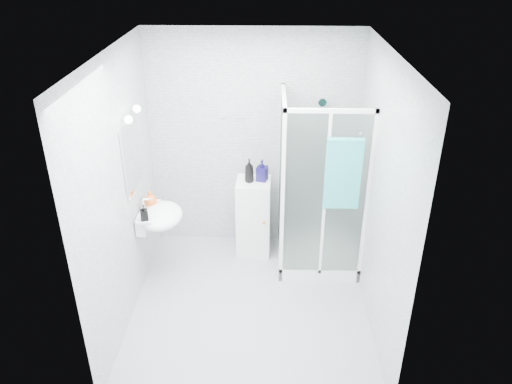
{
  "coord_description": "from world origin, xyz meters",
  "views": [
    {
      "loc": [
        0.17,
        -4.07,
        3.46
      ],
      "look_at": [
        0.05,
        0.35,
        1.15
      ],
      "focal_mm": 35.0,
      "sensor_mm": 36.0,
      "label": 1
    }
  ],
  "objects_px": {
    "shower_enclosure": "(311,230)",
    "shampoo_bottle_a": "(249,171)",
    "wall_basin": "(158,216)",
    "hand_towel": "(343,172)",
    "soap_dispenser_black": "(144,213)",
    "shampoo_bottle_b": "(262,170)",
    "storage_cabinet": "(254,217)",
    "soap_dispenser_orange": "(150,199)"
  },
  "relations": [
    {
      "from": "shower_enclosure",
      "to": "shampoo_bottle_a",
      "type": "relative_size",
      "value": 7.29
    },
    {
      "from": "soap_dispenser_black",
      "to": "wall_basin",
      "type": "bearing_deg",
      "value": 63.41
    },
    {
      "from": "shampoo_bottle_a",
      "to": "soap_dispenser_orange",
      "type": "xyz_separation_m",
      "value": [
        -1.04,
        -0.44,
        -0.13
      ]
    },
    {
      "from": "wall_basin",
      "to": "soap_dispenser_black",
      "type": "xyz_separation_m",
      "value": [
        -0.1,
        -0.19,
        0.15
      ]
    },
    {
      "from": "hand_towel",
      "to": "shampoo_bottle_b",
      "type": "distance_m",
      "value": 1.08
    },
    {
      "from": "wall_basin",
      "to": "soap_dispenser_orange",
      "type": "distance_m",
      "value": 0.21
    },
    {
      "from": "shower_enclosure",
      "to": "wall_basin",
      "type": "bearing_deg",
      "value": -169.19
    },
    {
      "from": "storage_cabinet",
      "to": "soap_dispenser_orange",
      "type": "bearing_deg",
      "value": -155.56
    },
    {
      "from": "storage_cabinet",
      "to": "wall_basin",
      "type": "bearing_deg",
      "value": -148.87
    },
    {
      "from": "shower_enclosure",
      "to": "soap_dispenser_orange",
      "type": "bearing_deg",
      "value": -173.08
    },
    {
      "from": "storage_cabinet",
      "to": "soap_dispenser_orange",
      "type": "height_order",
      "value": "soap_dispenser_orange"
    },
    {
      "from": "storage_cabinet",
      "to": "shampoo_bottle_b",
      "type": "distance_m",
      "value": 0.61
    },
    {
      "from": "hand_towel",
      "to": "shampoo_bottle_b",
      "type": "bearing_deg",
      "value": 140.47
    },
    {
      "from": "shampoo_bottle_b",
      "to": "soap_dispenser_orange",
      "type": "relative_size",
      "value": 1.44
    },
    {
      "from": "wall_basin",
      "to": "shampoo_bottle_a",
      "type": "relative_size",
      "value": 2.04
    },
    {
      "from": "wall_basin",
      "to": "hand_towel",
      "type": "relative_size",
      "value": 0.74
    },
    {
      "from": "hand_towel",
      "to": "soap_dispenser_black",
      "type": "xyz_separation_m",
      "value": [
        -1.99,
        -0.1,
        -0.43
      ]
    },
    {
      "from": "soap_dispenser_orange",
      "to": "soap_dispenser_black",
      "type": "xyz_separation_m",
      "value": [
        0.0,
        -0.29,
        -0.0
      ]
    },
    {
      "from": "storage_cabinet",
      "to": "shampoo_bottle_b",
      "type": "xyz_separation_m",
      "value": [
        0.1,
        0.03,
        0.6
      ]
    },
    {
      "from": "shower_enclosure",
      "to": "soap_dispenser_orange",
      "type": "xyz_separation_m",
      "value": [
        -1.75,
        -0.21,
        0.5
      ]
    },
    {
      "from": "wall_basin",
      "to": "hand_towel",
      "type": "height_order",
      "value": "hand_towel"
    },
    {
      "from": "storage_cabinet",
      "to": "hand_towel",
      "type": "bearing_deg",
      "value": -33.22
    },
    {
      "from": "shower_enclosure",
      "to": "wall_basin",
      "type": "height_order",
      "value": "shower_enclosure"
    },
    {
      "from": "shampoo_bottle_a",
      "to": "shampoo_bottle_b",
      "type": "xyz_separation_m",
      "value": [
        0.14,
        0.04,
        -0.01
      ]
    },
    {
      "from": "storage_cabinet",
      "to": "shampoo_bottle_a",
      "type": "height_order",
      "value": "shampoo_bottle_a"
    },
    {
      "from": "storage_cabinet",
      "to": "shampoo_bottle_b",
      "type": "bearing_deg",
      "value": 17.71
    },
    {
      "from": "wall_basin",
      "to": "storage_cabinet",
      "type": "distance_m",
      "value": 1.18
    },
    {
      "from": "shampoo_bottle_b",
      "to": "soap_dispenser_black",
      "type": "relative_size",
      "value": 1.49
    },
    {
      "from": "wall_basin",
      "to": "storage_cabinet",
      "type": "height_order",
      "value": "wall_basin"
    },
    {
      "from": "hand_towel",
      "to": "soap_dispenser_orange",
      "type": "xyz_separation_m",
      "value": [
        -1.99,
        0.19,
        -0.42
      ]
    },
    {
      "from": "shampoo_bottle_b",
      "to": "shower_enclosure",
      "type": "bearing_deg",
      "value": -24.75
    },
    {
      "from": "soap_dispenser_orange",
      "to": "storage_cabinet",
      "type": "bearing_deg",
      "value": 22.41
    },
    {
      "from": "storage_cabinet",
      "to": "hand_towel",
      "type": "relative_size",
      "value": 1.25
    },
    {
      "from": "shower_enclosure",
      "to": "soap_dispenser_black",
      "type": "relative_size",
      "value": 11.87
    },
    {
      "from": "wall_basin",
      "to": "shampoo_bottle_a",
      "type": "height_order",
      "value": "shampoo_bottle_a"
    },
    {
      "from": "storage_cabinet",
      "to": "soap_dispenser_orange",
      "type": "relative_size",
      "value": 5.43
    },
    {
      "from": "shampoo_bottle_b",
      "to": "soap_dispenser_black",
      "type": "bearing_deg",
      "value": -146.97
    },
    {
      "from": "shampoo_bottle_a",
      "to": "soap_dispenser_orange",
      "type": "height_order",
      "value": "shampoo_bottle_a"
    },
    {
      "from": "shower_enclosure",
      "to": "soap_dispenser_black",
      "type": "height_order",
      "value": "shower_enclosure"
    },
    {
      "from": "hand_towel",
      "to": "shampoo_bottle_b",
      "type": "xyz_separation_m",
      "value": [
        -0.8,
        0.66,
        -0.3
      ]
    },
    {
      "from": "soap_dispenser_orange",
      "to": "wall_basin",
      "type": "bearing_deg",
      "value": -47.35
    },
    {
      "from": "soap_dispenser_orange",
      "to": "soap_dispenser_black",
      "type": "distance_m",
      "value": 0.29
    }
  ]
}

